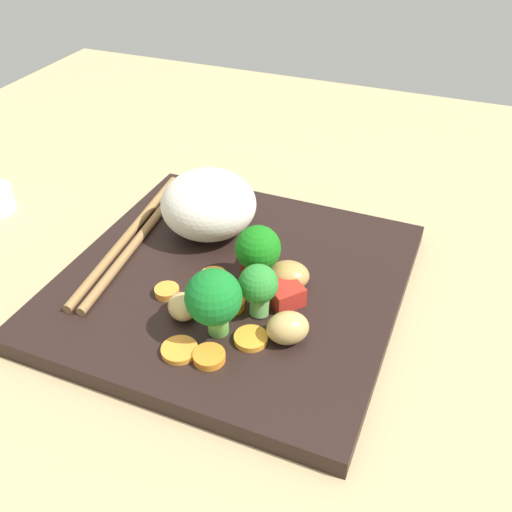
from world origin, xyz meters
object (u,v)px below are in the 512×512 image
Objects in this scene: broccoli_floret_2 at (214,299)px; chopstick_pair at (134,236)px; carrot_slice_3 at (167,291)px; rice_mound at (209,204)px; square_plate at (233,283)px.

chopstick_pair is (-8.89, -12.79, -3.25)cm from broccoli_floret_2.
chopstick_pair reaches higher than carrot_slice_3.
carrot_slice_3 is at bearing 3.77° from rice_mound.
carrot_slice_3 is (4.36, -4.17, 1.16)cm from square_plate.
square_plate is 4.68× the size of broccoli_floret_2.
rice_mound is 0.41× the size of chopstick_pair.
rice_mound is 14.36cm from broccoli_floret_2.
carrot_slice_3 is 0.09× the size of chopstick_pair.
broccoli_floret_2 is at bearing 49.59° from chopstick_pair.
broccoli_floret_2 reaches higher than carrot_slice_3.
broccoli_floret_2 is 0.28× the size of chopstick_pair.
rice_mound is at bearing -152.81° from broccoli_floret_2.
broccoli_floret_2 is (7.23, 1.73, 4.50)cm from square_plate.
square_plate is 11.25cm from chopstick_pair.
square_plate is 13.78× the size of carrot_slice_3.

